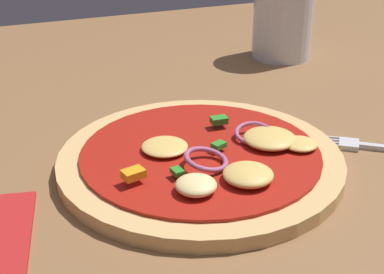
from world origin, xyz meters
name	(u,v)px	position (x,y,z in m)	size (l,w,h in m)	color
dining_table	(158,169)	(0.00, 0.00, 0.01)	(1.27, 1.02, 0.03)	brown
pizza	(203,159)	(0.03, -0.04, 0.03)	(0.25, 0.25, 0.03)	tan
beer_glass	(283,21)	(0.25, 0.21, 0.08)	(0.08, 0.08, 0.11)	silver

